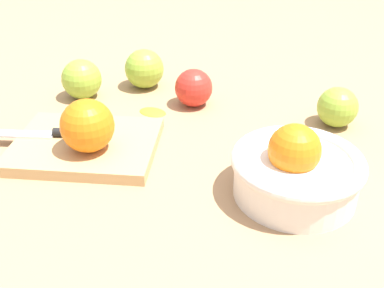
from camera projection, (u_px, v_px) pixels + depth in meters
name	position (u px, v px, depth m)	size (l,w,h in m)	color
ground_plane	(188.00, 147.00, 0.73)	(2.40, 2.40, 0.00)	tan
bowl	(296.00, 170.00, 0.60)	(0.17, 0.17, 0.10)	white
cutting_board	(86.00, 145.00, 0.72)	(0.22, 0.17, 0.02)	tan
orange_on_board	(87.00, 126.00, 0.67)	(0.08, 0.08, 0.08)	orange
knife	(47.00, 133.00, 0.72)	(0.16, 0.03, 0.01)	silver
apple_front_right	(82.00, 79.00, 0.87)	(0.08, 0.08, 0.08)	#8EB738
apple_front_right_2	(144.00, 69.00, 0.91)	(0.08, 0.08, 0.08)	#8EB738
apple_front_center	(194.00, 88.00, 0.84)	(0.07, 0.07, 0.07)	red
apple_front_left	(337.00, 107.00, 0.78)	(0.07, 0.07, 0.07)	#8EB738
citrus_peel	(153.00, 110.00, 0.83)	(0.05, 0.04, 0.01)	orange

